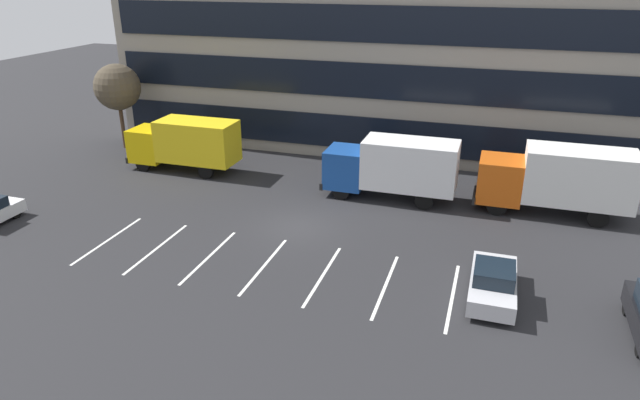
{
  "coord_description": "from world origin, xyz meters",
  "views": [
    {
      "loc": [
        9.28,
        -24.92,
        12.57
      ],
      "look_at": [
        1.06,
        0.58,
        1.4
      ],
      "focal_mm": 31.54,
      "sensor_mm": 36.0,
      "label": 1
    }
  ],
  "objects_px": {
    "box_truck_yellow_all": "(185,142)",
    "bare_tree": "(117,87)",
    "box_truck_blue": "(393,166)",
    "box_truck_orange": "(558,178)",
    "sedan_silver": "(493,283)"
  },
  "relations": [
    {
      "from": "box_truck_blue",
      "to": "box_truck_yellow_all",
      "type": "height_order",
      "value": "box_truck_blue"
    },
    {
      "from": "box_truck_blue",
      "to": "box_truck_orange",
      "type": "relative_size",
      "value": 0.95
    },
    {
      "from": "box_truck_yellow_all",
      "to": "box_truck_orange",
      "type": "bearing_deg",
      "value": -0.38
    },
    {
      "from": "box_truck_yellow_all",
      "to": "bare_tree",
      "type": "xyz_separation_m",
      "value": [
        -7.04,
        3.07,
        2.59
      ]
    },
    {
      "from": "box_truck_orange",
      "to": "sedan_silver",
      "type": "height_order",
      "value": "box_truck_orange"
    },
    {
      "from": "box_truck_yellow_all",
      "to": "box_truck_blue",
      "type": "bearing_deg",
      "value": -2.65
    },
    {
      "from": "bare_tree",
      "to": "box_truck_blue",
      "type": "bearing_deg",
      "value": -10.06
    },
    {
      "from": "bare_tree",
      "to": "sedan_silver",
      "type": "bearing_deg",
      "value": -25.87
    },
    {
      "from": "box_truck_blue",
      "to": "bare_tree",
      "type": "distance_m",
      "value": 21.4
    },
    {
      "from": "box_truck_blue",
      "to": "bare_tree",
      "type": "relative_size",
      "value": 1.24
    },
    {
      "from": "box_truck_blue",
      "to": "box_truck_yellow_all",
      "type": "xyz_separation_m",
      "value": [
        -13.89,
        0.64,
        -0.07
      ]
    },
    {
      "from": "box_truck_yellow_all",
      "to": "box_truck_orange",
      "type": "distance_m",
      "value": 22.72
    },
    {
      "from": "box_truck_blue",
      "to": "sedan_silver",
      "type": "bearing_deg",
      "value": -57.34
    },
    {
      "from": "box_truck_yellow_all",
      "to": "bare_tree",
      "type": "relative_size",
      "value": 1.19
    },
    {
      "from": "box_truck_yellow_all",
      "to": "sedan_silver",
      "type": "distance_m",
      "value": 22.28
    }
  ]
}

